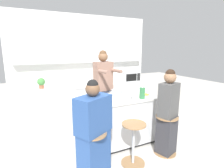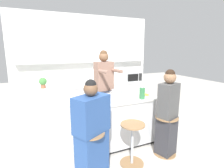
{
  "view_description": "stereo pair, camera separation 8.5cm",
  "coord_description": "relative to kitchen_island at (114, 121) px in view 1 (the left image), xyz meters",
  "views": [
    {
      "loc": [
        -1.38,
        -2.81,
        1.8
      ],
      "look_at": [
        0.0,
        0.08,
        1.16
      ],
      "focal_mm": 28.0,
      "sensor_mm": 36.0,
      "label": 1
    },
    {
      "loc": [
        -1.31,
        -2.84,
        1.8
      ],
      "look_at": [
        0.0,
        0.08,
        1.16
      ],
      "focal_mm": 28.0,
      "sensor_mm": 36.0,
      "label": 2
    }
  ],
  "objects": [
    {
      "name": "person_cooking",
      "position": [
        0.04,
        0.59,
        0.44
      ],
      "size": [
        0.44,
        0.6,
        1.78
      ],
      "rotation": [
        0.0,
        0.0,
        0.11
      ],
      "color": "#383842",
      "rests_on": "ground_plane"
    },
    {
      "name": "microwave",
      "position": [
        1.24,
        1.49,
        0.56
      ],
      "size": [
        0.54,
        0.36,
        0.26
      ],
      "color": "#B2B5B7",
      "rests_on": "back_counter"
    },
    {
      "name": "person_wrapped_blanket",
      "position": [
        -0.65,
        -0.69,
        0.21
      ],
      "size": [
        0.56,
        0.48,
        1.42
      ],
      "rotation": [
        0.0,
        0.0,
        0.49
      ],
      "color": "#2D5193",
      "rests_on": "ground_plane"
    },
    {
      "name": "potted_plant",
      "position": [
        -1.15,
        1.53,
        0.57
      ],
      "size": [
        0.18,
        0.18,
        0.25
      ],
      "color": "#93563D",
      "rests_on": "back_counter"
    },
    {
      "name": "ground_plane",
      "position": [
        0.0,
        0.0,
        -0.46
      ],
      "size": [
        16.0,
        16.0,
        0.0
      ],
      "primitive_type": "plane",
      "color": "beige"
    },
    {
      "name": "fruit_bowl",
      "position": [
        -0.45,
        0.12,
        0.48
      ],
      "size": [
        0.24,
        0.24,
        0.06
      ],
      "color": "#B7BABC",
      "rests_on": "kitchen_island"
    },
    {
      "name": "cooking_pot",
      "position": [
        0.12,
        0.1,
        0.51
      ],
      "size": [
        0.3,
        0.22,
        0.12
      ],
      "color": "#B7BABC",
      "rests_on": "kitchen_island"
    },
    {
      "name": "wall_back",
      "position": [
        0.0,
        1.83,
        1.08
      ],
      "size": [
        3.77,
        0.22,
        2.7
      ],
      "color": "silver",
      "rests_on": "ground_plane"
    },
    {
      "name": "kitchen_island",
      "position": [
        0.0,
        0.0,
        0.0
      ],
      "size": [
        1.67,
        0.79,
        0.91
      ],
      "color": "black",
      "rests_on": "ground_plane"
    },
    {
      "name": "bar_stool_leftmost",
      "position": [
        -0.67,
        -0.72,
        -0.08
      ],
      "size": [
        0.38,
        0.38,
        0.68
      ],
      "color": "#997047",
      "rests_on": "ground_plane"
    },
    {
      "name": "juice_carton",
      "position": [
        0.44,
        -0.27,
        0.56
      ],
      "size": [
        0.07,
        0.07,
        0.23
      ],
      "color": "#38844C",
      "rests_on": "kitchen_island"
    },
    {
      "name": "person_seated_near",
      "position": [
        0.68,
        -0.69,
        0.24
      ],
      "size": [
        0.38,
        0.34,
        1.48
      ],
      "rotation": [
        0.0,
        0.0,
        0.32
      ],
      "color": "#333338",
      "rests_on": "ground_plane"
    },
    {
      "name": "back_counter",
      "position": [
        0.0,
        1.53,
        -0.02
      ],
      "size": [
        3.5,
        0.64,
        0.89
      ],
      "color": "silver",
      "rests_on": "ground_plane"
    },
    {
      "name": "banana_bunch",
      "position": [
        0.64,
        -0.11,
        0.47
      ],
      "size": [
        0.16,
        0.12,
        0.05
      ],
      "color": "yellow",
      "rests_on": "kitchen_island"
    },
    {
      "name": "bar_stool_rightmost",
      "position": [
        0.67,
        -0.69,
        -0.08
      ],
      "size": [
        0.38,
        0.38,
        0.68
      ],
      "color": "#997047",
      "rests_on": "ground_plane"
    },
    {
      "name": "coffee_cup_near",
      "position": [
        -0.29,
        -0.07,
        0.49
      ],
      "size": [
        0.12,
        0.09,
        0.08
      ],
      "color": "#DB4C51",
      "rests_on": "kitchen_island"
    },
    {
      "name": "bar_stool_center",
      "position": [
        0.0,
        -0.7,
        -0.08
      ],
      "size": [
        0.38,
        0.38,
        0.68
      ],
      "color": "#997047",
      "rests_on": "ground_plane"
    },
    {
      "name": "mixing_bowl_steel",
      "position": [
        0.11,
        -0.23,
        0.49
      ],
      "size": [
        0.23,
        0.23,
        0.08
      ],
      "color": "#B7BABC",
      "rests_on": "kitchen_island"
    },
    {
      "name": "coffee_cup_far",
      "position": [
        -0.42,
        -0.26,
        0.49
      ],
      "size": [
        0.12,
        0.09,
        0.08
      ],
      "color": "#DB4C51",
      "rests_on": "kitchen_island"
    }
  ]
}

